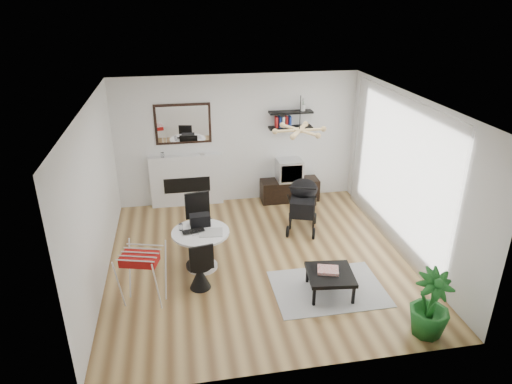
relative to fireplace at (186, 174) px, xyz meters
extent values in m
plane|color=brown|center=(1.10, -2.42, -0.69)|extent=(5.00, 5.00, 0.00)
plane|color=white|center=(1.10, -2.42, 2.01)|extent=(5.00, 5.00, 0.00)
plane|color=white|center=(1.10, 0.08, 0.66)|extent=(5.00, 0.00, 5.00)
plane|color=white|center=(-1.40, -2.42, 0.66)|extent=(0.00, 5.00, 5.00)
plane|color=white|center=(3.60, -2.42, 0.66)|extent=(0.00, 5.00, 5.00)
cube|color=white|center=(3.50, -2.22, 0.66)|extent=(0.04, 3.60, 2.60)
cube|color=white|center=(0.00, 0.00, -0.14)|extent=(1.50, 0.15, 1.10)
cube|color=black|center=(0.00, -0.06, -0.21)|extent=(0.95, 0.06, 0.32)
cube|color=black|center=(0.00, 0.06, 1.06)|extent=(1.12, 0.03, 0.82)
cube|color=white|center=(0.00, 0.04, 1.06)|extent=(1.02, 0.01, 0.72)
cube|color=black|center=(2.19, -0.05, 0.91)|extent=(0.90, 0.25, 0.04)
cube|color=black|center=(2.19, -0.05, 1.23)|extent=(0.90, 0.25, 0.04)
cube|color=black|center=(2.19, -0.15, -0.45)|extent=(1.24, 0.43, 0.47)
cube|color=silver|center=(2.17, -0.15, 0.01)|extent=(0.53, 0.46, 0.46)
cube|color=black|center=(2.17, -0.37, 0.01)|extent=(0.45, 0.01, 0.37)
cylinder|color=white|center=(0.13, -2.50, -0.66)|extent=(0.50, 0.50, 0.05)
cylinder|color=white|center=(0.13, -2.50, -0.34)|extent=(0.12, 0.12, 0.59)
cylinder|color=white|center=(0.13, -2.50, -0.03)|extent=(0.92, 0.92, 0.04)
imported|color=black|center=(0.03, -2.55, 0.00)|extent=(0.39, 0.29, 0.03)
cube|color=black|center=(0.14, -2.29, 0.09)|extent=(0.34, 0.22, 0.19)
cube|color=beige|center=(0.29, -2.57, 0.00)|extent=(0.39, 0.34, 0.01)
cylinder|color=white|center=(-0.17, -2.39, 0.04)|extent=(0.07, 0.07, 0.11)
cylinder|color=black|center=(0.17, -1.89, -0.20)|extent=(0.48, 0.48, 0.05)
cone|color=black|center=(0.17, -1.89, -0.46)|extent=(0.39, 0.39, 0.45)
cube|color=black|center=(0.13, -1.68, 0.07)|extent=(0.43, 0.12, 0.49)
cylinder|color=black|center=(0.06, -3.04, -0.28)|extent=(0.40, 0.40, 0.04)
cone|color=black|center=(0.06, -3.04, -0.50)|extent=(0.32, 0.32, 0.38)
cube|color=black|center=(0.10, -3.22, -0.06)|extent=(0.36, 0.10, 0.40)
cube|color=maroon|center=(-0.75, -3.28, 0.09)|extent=(0.56, 0.42, 0.14)
cube|color=black|center=(2.09, -1.52, -0.16)|extent=(0.63, 0.76, 0.31)
ellipsoid|color=black|center=(2.15, -1.33, 0.08)|extent=(0.52, 0.52, 0.37)
cylinder|color=black|center=(1.95, -1.91, 0.35)|extent=(0.47, 0.19, 0.03)
torus|color=black|center=(1.96, -1.15, -0.59)|extent=(0.13, 0.23, 0.23)
torus|color=black|center=(2.42, -1.31, -0.59)|extent=(0.13, 0.23, 0.23)
torus|color=black|center=(1.76, -1.73, -0.59)|extent=(0.13, 0.23, 0.23)
torus|color=black|center=(2.22, -1.88, -0.59)|extent=(0.13, 0.23, 0.23)
cube|color=#A6A6A6|center=(1.99, -3.43, -0.68)|extent=(1.68, 1.22, 0.01)
cube|color=black|center=(1.97, -3.52, -0.36)|extent=(0.74, 0.74, 0.06)
cube|color=black|center=(1.65, -3.78, -0.53)|extent=(0.04, 0.04, 0.29)
cube|color=black|center=(2.22, -3.84, -0.53)|extent=(0.04, 0.04, 0.29)
cube|color=black|center=(1.71, -3.21, -0.53)|extent=(0.04, 0.04, 0.29)
cube|color=black|center=(2.29, -3.27, -0.53)|extent=(0.04, 0.04, 0.29)
cube|color=#C03B30|center=(1.94, -3.48, -0.31)|extent=(0.37, 0.32, 0.04)
imported|color=#1B5E1F|center=(2.95, -4.60, -0.22)|extent=(0.57, 0.57, 0.94)
camera|label=1|loc=(-0.12, -8.93, 3.50)|focal=32.00mm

